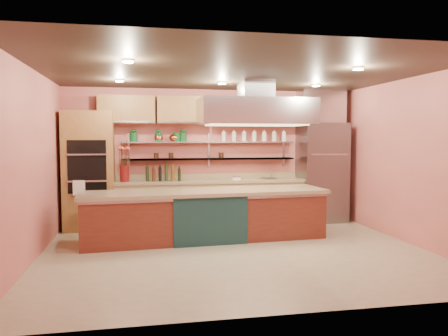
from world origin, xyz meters
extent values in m
cube|color=tan|center=(0.00, 0.00, -0.01)|extent=(6.00, 5.00, 0.02)
cube|color=black|center=(0.00, 0.00, 2.80)|extent=(6.00, 5.00, 0.02)
cube|color=#C6665D|center=(0.00, 2.50, 1.40)|extent=(6.00, 0.04, 2.80)
cube|color=#C6665D|center=(0.00, -2.50, 1.40)|extent=(6.00, 0.04, 2.80)
cube|color=#C6665D|center=(-3.00, 0.00, 1.40)|extent=(0.04, 5.00, 2.80)
cube|color=#C6665D|center=(3.00, 0.00, 1.40)|extent=(0.04, 5.00, 2.80)
cube|color=olive|center=(-2.45, 2.18, 1.15)|extent=(0.95, 0.64, 2.30)
cube|color=slate|center=(2.35, 2.14, 1.05)|extent=(0.95, 0.72, 2.10)
cube|color=tan|center=(-0.05, 2.20, 0.47)|extent=(3.84, 0.64, 0.93)
cube|color=#ACAFB3|center=(-0.05, 2.37, 1.35)|extent=(3.60, 0.26, 0.03)
cube|color=#ACAFB3|center=(-0.05, 2.37, 1.70)|extent=(3.60, 0.26, 0.03)
cube|color=olive|center=(0.00, 2.32, 2.35)|extent=(4.60, 0.36, 0.55)
cube|color=#ACAFB3|center=(0.55, 0.89, 2.25)|extent=(2.00, 1.00, 0.45)
cube|color=#FFE5A5|center=(0.00, 0.20, 2.77)|extent=(4.00, 2.80, 0.02)
cube|color=maroon|center=(-0.35, 0.89, 0.44)|extent=(4.23, 1.16, 0.87)
cylinder|color=#5F0E0F|center=(-1.78, 2.15, 1.09)|extent=(0.21, 0.21, 0.31)
cube|color=black|center=(-1.02, 2.15, 1.05)|extent=(0.78, 0.39, 0.24)
cube|color=silver|center=(0.47, 2.15, 0.97)|extent=(0.18, 0.16, 0.09)
cylinder|color=silver|center=(1.25, 2.25, 1.04)|extent=(0.04, 0.04, 0.21)
ellipsoid|color=#C0542C|center=(-0.79, 2.37, 1.79)|extent=(0.22, 0.22, 0.15)
cylinder|color=#0E431D|center=(-0.73, 2.37, 1.80)|extent=(0.19, 0.19, 0.18)
camera|label=1|loc=(-1.45, -6.62, 1.80)|focal=35.00mm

